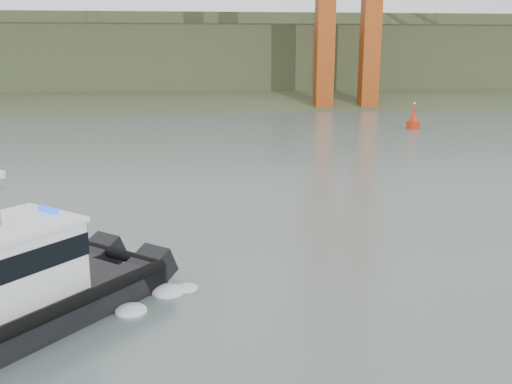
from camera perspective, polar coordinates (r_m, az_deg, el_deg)
ground at (r=26.13m, az=3.29°, el=-8.44°), size 400.00×400.00×0.00m
headlands at (r=149.43m, az=-4.47°, el=12.71°), size 500.00×105.36×27.12m
patrol_boat at (r=22.81m, az=-23.78°, el=-8.95°), size 11.48×12.55×6.08m
nav_buoy at (r=78.52m, az=15.46°, el=6.83°), size 1.78×1.78×3.72m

